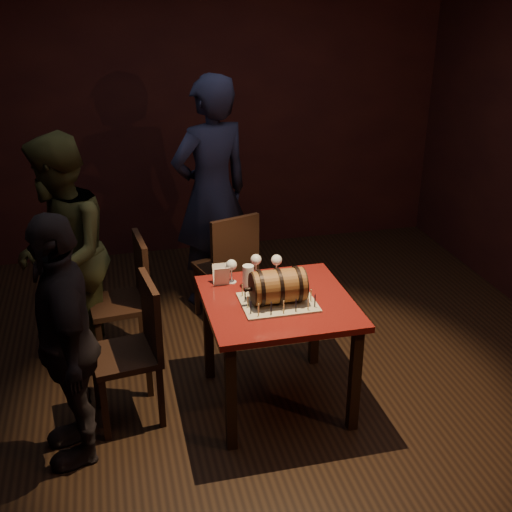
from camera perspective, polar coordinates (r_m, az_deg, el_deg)
The scene contains 16 objects.
room_shell at distance 3.84m, azimuth -0.83°, elevation 5.76°, with size 5.04×5.04×2.80m.
pub_table at distance 4.01m, azimuth 1.94°, elevation -5.29°, with size 0.90×0.90×0.75m.
cake_board at distance 3.91m, azimuth 1.96°, elevation -4.14°, with size 0.45×0.35×0.01m, color #ABA38A.
barrel_cake at distance 3.86m, azimuth 1.98°, elevation -2.70°, with size 0.38×0.22×0.22m.
birthday_candles at distance 3.89m, azimuth 1.97°, elevation -3.53°, with size 0.40×0.30×0.09m.
wine_glass_left at distance 4.12m, azimuth -2.20°, elevation -0.90°, with size 0.07×0.07×0.16m.
wine_glass_mid at distance 4.19m, azimuth -0.01°, elevation -0.41°, with size 0.07×0.07×0.16m.
wine_glass_right at distance 4.19m, azimuth 1.84°, elevation -0.45°, with size 0.07×0.07×0.16m.
pint_of_ale at distance 4.07m, azimuth -0.70°, elevation -1.87°, with size 0.07×0.07×0.15m.
menu_card at distance 4.12m, azimuth -3.12°, elevation -1.74°, with size 0.10×0.05×0.13m, color white, non-canonical shape.
chair_back at distance 4.99m, azimuth -2.39°, elevation -0.63°, with size 0.50×0.50×0.93m.
chair_left_rear at distance 4.61m, azimuth -11.19°, elevation -3.27°, with size 0.44×0.44×0.93m.
chair_left_front at distance 4.01m, azimuth -10.54°, elevation -7.63°, with size 0.45×0.45×0.93m.
person_back at distance 5.22m, azimuth -3.96°, elevation 5.53°, with size 0.70×0.46×1.91m, color #1A1D35.
person_left_rear at distance 4.56m, azimuth -16.81°, elevation 0.09°, with size 0.81×0.63×1.66m, color #3C3D1E.
person_left_front at distance 3.69m, azimuth -16.56°, elevation -7.23°, with size 0.88×0.37×1.50m, color black.
Camera 1 is at (-0.80, -3.55, 2.60)m, focal length 45.00 mm.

